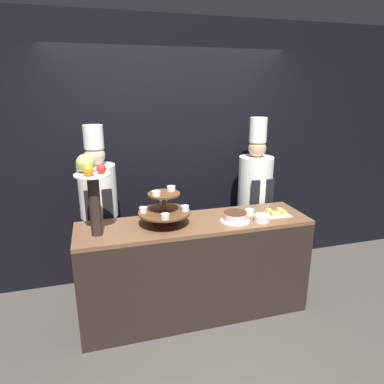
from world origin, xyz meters
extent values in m
plane|color=#47423D|center=(0.00, 0.00, 0.00)|extent=(14.00, 14.00, 0.00)
cube|color=black|center=(0.00, 1.17, 1.40)|extent=(10.00, 0.06, 2.80)
cube|color=black|center=(0.00, 0.29, 0.45)|extent=(2.11, 0.57, 0.91)
cube|color=brown|center=(0.00, 0.29, 0.93)|extent=(2.11, 0.57, 0.03)
cylinder|color=brown|center=(-0.28, 0.29, 0.95)|extent=(0.21, 0.21, 0.02)
cylinder|color=brown|center=(-0.28, 0.29, 1.09)|extent=(0.04, 0.04, 0.29)
cylinder|color=brown|center=(-0.28, 0.29, 1.06)|extent=(0.46, 0.46, 0.02)
cylinder|color=brown|center=(-0.28, 0.29, 1.23)|extent=(0.28, 0.28, 0.02)
cylinder|color=silver|center=(-0.46, 0.32, 1.09)|extent=(0.07, 0.07, 0.04)
cylinder|color=red|center=(-0.46, 0.32, 1.09)|extent=(0.06, 0.06, 0.03)
cylinder|color=silver|center=(-0.31, 0.11, 1.09)|extent=(0.07, 0.07, 0.04)
cylinder|color=green|center=(-0.31, 0.11, 1.09)|extent=(0.06, 0.06, 0.03)
cylinder|color=silver|center=(-0.10, 0.26, 1.09)|extent=(0.07, 0.07, 0.04)
cylinder|color=gold|center=(-0.10, 0.26, 1.09)|extent=(0.06, 0.06, 0.03)
cylinder|color=silver|center=(-0.25, 0.47, 1.09)|extent=(0.07, 0.07, 0.04)
cylinder|color=beige|center=(-0.25, 0.47, 1.09)|extent=(0.06, 0.06, 0.03)
cylinder|color=white|center=(-0.36, 0.23, 1.26)|extent=(0.07, 0.07, 0.04)
cylinder|color=white|center=(-0.20, 0.34, 1.26)|extent=(0.07, 0.07, 0.04)
cylinder|color=#2D231E|center=(-0.85, 0.23, 1.19)|extent=(0.09, 0.09, 0.50)
cylinder|color=white|center=(-0.85, 0.23, 1.45)|extent=(0.28, 0.28, 0.01)
sphere|color=red|center=(-0.78, 0.23, 1.50)|extent=(0.08, 0.08, 0.08)
sphere|color=#ADC160|center=(-0.90, 0.29, 1.53)|extent=(0.15, 0.15, 0.15)
sphere|color=orange|center=(-0.88, 0.17, 1.50)|extent=(0.08, 0.08, 0.08)
cylinder|color=white|center=(0.35, 0.20, 0.95)|extent=(0.27, 0.27, 0.01)
cylinder|color=silver|center=(0.35, 0.20, 0.99)|extent=(0.21, 0.21, 0.07)
cylinder|color=#472819|center=(0.35, 0.20, 1.03)|extent=(0.21, 0.21, 0.01)
cylinder|color=white|center=(0.54, 0.31, 0.97)|extent=(0.09, 0.09, 0.05)
cube|color=white|center=(0.79, 0.24, 0.95)|extent=(0.24, 0.18, 0.01)
cube|color=#EFCC56|center=(0.73, 0.20, 0.97)|extent=(0.04, 0.04, 0.04)
cube|color=#EFCC56|center=(0.84, 0.20, 0.97)|extent=(0.04, 0.04, 0.04)
cube|color=#EFCC56|center=(0.73, 0.27, 0.97)|extent=(0.04, 0.04, 0.04)
cube|color=#EFCC56|center=(0.84, 0.27, 0.97)|extent=(0.04, 0.04, 0.04)
cylinder|color=white|center=(0.58, 0.13, 0.97)|extent=(0.14, 0.14, 0.06)
cylinder|color=#BCBCC1|center=(0.62, 0.13, 1.05)|extent=(0.05, 0.01, 0.11)
cube|color=#28282D|center=(-0.82, 0.81, 0.45)|extent=(0.27, 0.15, 0.90)
cylinder|color=white|center=(-0.82, 0.81, 1.15)|extent=(0.36, 0.36, 0.51)
cube|color=black|center=(-0.82, 0.64, 1.05)|extent=(0.25, 0.01, 0.32)
sphere|color=#DBB28E|center=(-0.82, 0.81, 1.50)|extent=(0.19, 0.19, 0.19)
cylinder|color=white|center=(-0.82, 0.81, 1.67)|extent=(0.18, 0.18, 0.22)
cube|color=black|center=(0.84, 0.81, 0.42)|extent=(0.28, 0.15, 0.84)
cylinder|color=white|center=(0.84, 0.81, 1.12)|extent=(0.37, 0.37, 0.55)
cube|color=black|center=(0.84, 0.63, 1.01)|extent=(0.26, 0.01, 0.35)
sphere|color=tan|center=(0.84, 0.81, 1.49)|extent=(0.19, 0.19, 0.19)
cylinder|color=white|center=(0.84, 0.81, 1.68)|extent=(0.18, 0.18, 0.26)
camera|label=1|loc=(-0.82, -2.47, 2.09)|focal=32.00mm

